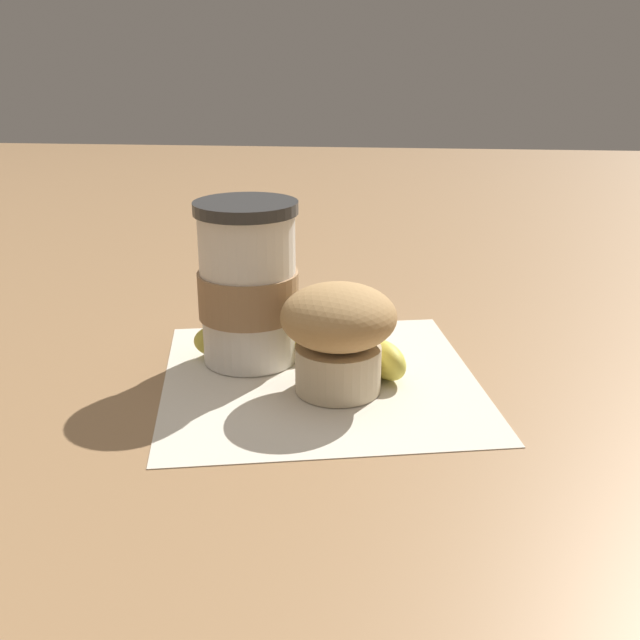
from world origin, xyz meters
The scene contains 5 objects.
ground_plane centered at (0.00, 0.00, 0.00)m, with size 3.00×3.00×0.00m, color #936D47.
paper_napkin centered at (0.00, 0.00, 0.00)m, with size 0.26×0.26×0.00m, color beige.
coffee_cup centered at (-0.07, 0.03, 0.07)m, with size 0.09×0.09×0.14m.
muffin centered at (0.02, -0.02, 0.05)m, with size 0.09×0.09×0.09m.
banana centered at (-0.02, 0.03, 0.02)m, with size 0.20×0.09×0.03m.
Camera 1 is at (0.05, -0.57, 0.26)m, focal length 42.00 mm.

